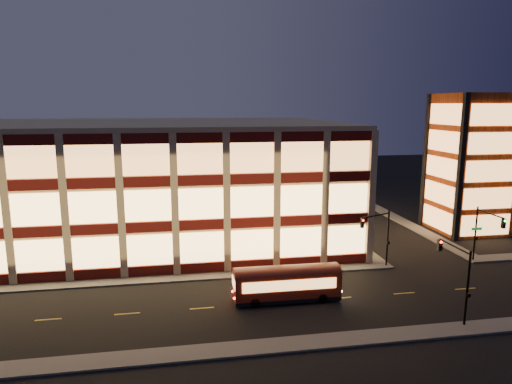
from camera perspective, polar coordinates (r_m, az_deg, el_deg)
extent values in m
plane|color=black|center=(44.74, -12.42, -11.14)|extent=(200.00, 200.00, 0.00)
cube|color=#514F4C|center=(45.90, -16.17, -10.65)|extent=(54.00, 2.00, 0.15)
cube|color=#514F4C|center=(64.14, 9.32, -4.18)|extent=(2.00, 30.00, 0.15)
cube|color=#514F4C|center=(68.46, 18.07, -3.62)|extent=(2.00, 30.00, 0.15)
cube|color=#514F4C|center=(33.01, -13.45, -19.45)|extent=(100.00, 2.00, 0.15)
cube|color=tan|center=(59.51, -14.87, 1.24)|extent=(50.00, 30.00, 14.00)
cube|color=tan|center=(58.78, -15.22, 8.23)|extent=(50.40, 30.40, 0.50)
cube|color=#470C0A|center=(46.52, -16.09, -9.60)|extent=(50.10, 0.25, 1.00)
cube|color=#FFC26B|center=(45.86, -16.23, -7.13)|extent=(49.00, 0.20, 3.00)
cube|color=#470C0A|center=(63.72, 8.58, -3.73)|extent=(0.25, 30.10, 1.00)
cube|color=#FFC26B|center=(63.22, 8.62, -1.89)|extent=(0.20, 29.00, 3.00)
cube|color=#470C0A|center=(45.20, -16.39, -4.36)|extent=(50.10, 0.25, 1.00)
cube|color=#FFC26B|center=(44.73, -16.53, -1.75)|extent=(49.00, 0.20, 3.00)
cube|color=#470C0A|center=(62.76, 8.69, 0.16)|extent=(0.25, 30.10, 1.00)
cube|color=#FFC26B|center=(62.41, 8.73, 2.06)|extent=(0.20, 29.00, 3.00)
cube|color=#470C0A|center=(44.28, -16.69, 1.15)|extent=(50.10, 0.25, 1.00)
cube|color=#FFC26B|center=(44.01, -16.84, 3.85)|extent=(49.00, 0.20, 3.00)
cube|color=#470C0A|center=(62.11, 8.81, 4.16)|extent=(0.25, 30.10, 1.00)
cube|color=#FFC26B|center=(61.89, 8.85, 6.09)|extent=(0.20, 29.00, 3.00)
cube|color=#8C3814|center=(65.78, 25.19, 3.22)|extent=(8.00, 8.00, 18.00)
cube|color=black|center=(60.25, 24.22, 2.69)|extent=(0.60, 0.60, 18.00)
cube|color=black|center=(66.98, 20.43, 3.69)|extent=(0.60, 0.60, 18.00)
cube|color=black|center=(71.32, 26.02, 3.67)|extent=(0.60, 0.60, 18.00)
cube|color=#F29E54|center=(63.78, 26.75, -3.71)|extent=(6.60, 0.16, 2.60)
cube|color=#F29E54|center=(64.79, 21.71, -3.10)|extent=(0.16, 6.60, 2.60)
cube|color=#F29E54|center=(63.08, 27.01, -0.72)|extent=(6.60, 0.16, 2.60)
cube|color=#F29E54|center=(64.10, 21.92, -0.15)|extent=(0.16, 6.60, 2.60)
cube|color=#F29E54|center=(62.55, 27.28, 2.33)|extent=(6.60, 0.16, 2.60)
cube|color=#F29E54|center=(63.59, 22.14, 2.86)|extent=(0.16, 6.60, 2.60)
cube|color=#F29E54|center=(62.21, 27.55, 5.43)|extent=(6.60, 0.16, 2.60)
cube|color=#F29E54|center=(63.25, 22.36, 5.91)|extent=(0.16, 6.60, 2.60)
cube|color=#F29E54|center=(62.05, 27.83, 8.55)|extent=(6.60, 0.16, 2.60)
cube|color=#F29E54|center=(63.09, 22.58, 8.98)|extent=(0.16, 6.60, 2.60)
cylinder|color=black|center=(49.14, 16.13, -5.61)|extent=(0.18, 0.18, 6.00)
cylinder|color=black|center=(47.06, 14.78, -2.86)|extent=(3.56, 1.63, 0.14)
cube|color=black|center=(45.83, 13.13, -3.79)|extent=(0.32, 0.32, 0.95)
sphere|color=#FF0C05|center=(45.59, 13.24, -3.49)|extent=(0.20, 0.20, 0.20)
cube|color=black|center=(49.08, 16.21, -6.12)|extent=(0.25, 0.18, 0.28)
cylinder|color=black|center=(54.18, 25.73, -4.75)|extent=(0.18, 0.18, 6.00)
cylinder|color=black|center=(52.00, 27.24, -2.43)|extent=(0.14, 4.00, 0.14)
cube|color=black|center=(50.58, 28.54, -3.48)|extent=(0.32, 0.32, 0.95)
sphere|color=#0CFF26|center=(50.38, 28.69, -3.19)|extent=(0.20, 0.20, 0.20)
cube|color=black|center=(54.12, 25.82, -5.21)|extent=(0.25, 0.18, 0.28)
cube|color=#0C7226|center=(53.91, 25.88, -4.17)|extent=(1.20, 0.06, 0.28)
cylinder|color=black|center=(38.30, 24.91, -10.95)|extent=(0.18, 0.18, 6.00)
cylinder|color=black|center=(39.00, 23.56, -6.26)|extent=(0.14, 4.00, 0.14)
cube|color=black|center=(40.74, 21.98, -6.16)|extent=(0.32, 0.32, 0.95)
sphere|color=#FF0C05|center=(40.51, 22.14, -5.82)|extent=(0.20, 0.20, 0.20)
cube|color=black|center=(38.29, 25.03, -11.61)|extent=(0.25, 0.18, 0.28)
cube|color=maroon|center=(39.85, 3.86, -11.31)|extent=(9.11, 2.36, 2.09)
cube|color=black|center=(40.33, 3.84, -12.93)|extent=(9.11, 2.36, 0.32)
cylinder|color=black|center=(38.89, -0.12, -13.70)|extent=(0.82, 0.28, 0.82)
cylinder|color=black|center=(40.69, -0.58, -12.54)|extent=(0.82, 0.28, 0.82)
cylinder|color=black|center=(40.14, 8.33, -13.01)|extent=(0.82, 0.28, 0.82)
cylinder|color=black|center=(41.89, 7.49, -11.93)|extent=(0.82, 0.28, 0.82)
cube|color=#F29E54|center=(38.70, 4.27, -11.58)|extent=(8.00, 0.13, 0.91)
cube|color=#F29E54|center=(40.81, 3.49, -10.35)|extent=(8.00, 0.13, 0.91)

